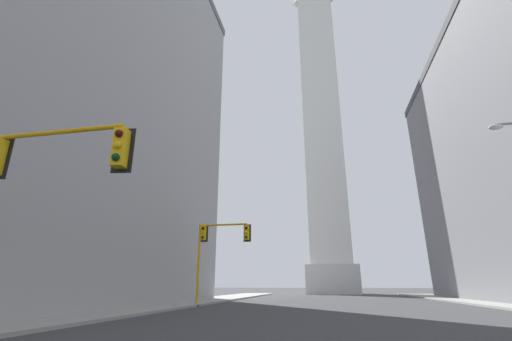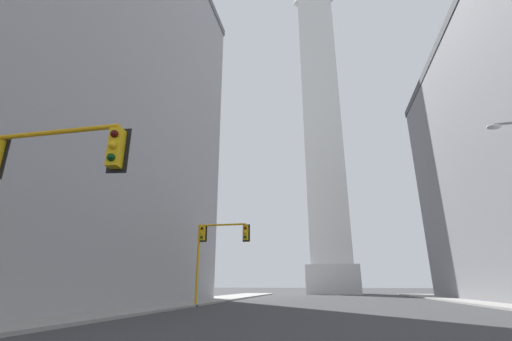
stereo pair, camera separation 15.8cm
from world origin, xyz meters
name	(u,v)px [view 1 (the left image)]	position (x,y,z in m)	size (l,w,h in m)	color
sidewalk_left	(155,306)	(-12.69, 23.47, 0.07)	(5.00, 78.25, 0.15)	gray
building_left	(7,81)	(-26.06, 19.77, 17.81)	(26.58, 35.37, 35.59)	#9E9EA0
obelisk	(321,114)	(0.00, 65.21, 35.48)	(9.11, 9.11, 73.43)	silver
traffic_light_near_left	(28,176)	(-8.77, 7.37, 4.44)	(4.84, 0.53, 5.83)	orange
traffic_light_mid_left	(216,243)	(-8.97, 25.21, 4.59)	(4.25, 0.50, 6.06)	orange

